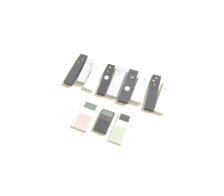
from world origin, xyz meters
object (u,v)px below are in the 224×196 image
at_px(remote_4, 117,81).
at_px(remote_8, 164,97).
at_px(calculator_0, 86,115).
at_px(calculator_2, 121,128).
at_px(remote_0, 77,69).
at_px(remote_7, 153,92).
at_px(remote_5, 129,86).
at_px(calculator_1, 104,121).
at_px(remote_3, 106,79).
at_px(remote_2, 96,75).
at_px(remote_6, 141,89).
at_px(remote_1, 86,71).

bearing_deg(remote_4, remote_8, -3.33).
xyz_separation_m(calculator_0, calculator_2, (0.18, -0.00, -0.00)).
xyz_separation_m(remote_0, remote_7, (0.43, 0.01, -0.00)).
bearing_deg(remote_4, remote_5, -7.10).
height_order(remote_7, calculator_1, remote_7).
distance_m(remote_0, remote_5, 0.30).
xyz_separation_m(remote_3, calculator_2, (0.16, -0.23, -0.00)).
bearing_deg(remote_2, remote_5, 2.51).
height_order(remote_6, remote_7, remote_6).
distance_m(remote_8, calculator_1, 0.33).
xyz_separation_m(remote_8, calculator_0, (-0.33, -0.23, -0.00)).
bearing_deg(remote_4, remote_6, -2.95).
bearing_deg(remote_1, calculator_2, -43.75).
bearing_deg(remote_2, remote_3, -0.63).
bearing_deg(remote_5, remote_1, 176.56).
bearing_deg(remote_0, remote_3, 0.11).
bearing_deg(remote_7, remote_4, 176.65).
bearing_deg(remote_5, calculator_2, -81.63).
height_order(remote_0, remote_6, remote_6).
distance_m(remote_1, remote_2, 0.06).
relative_size(remote_6, calculator_0, 1.08).
height_order(remote_5, remote_8, remote_5).
relative_size(remote_7, calculator_1, 1.85).
bearing_deg(remote_3, calculator_2, -57.92).
relative_size(remote_1, remote_7, 0.76).
bearing_deg(remote_8, remote_6, -179.60).
bearing_deg(calculator_2, calculator_1, 179.10).
bearing_deg(remote_3, remote_0, 175.71).
relative_size(remote_2, calculator_0, 1.27).
bearing_deg(remote_1, remote_3, -8.58).
bearing_deg(calculator_2, remote_2, 134.27).
bearing_deg(calculator_1, remote_6, 65.70).
xyz_separation_m(remote_5, calculator_2, (0.04, -0.23, -0.00)).
bearing_deg(remote_7, calculator_2, -114.57).
distance_m(remote_5, remote_8, 0.19).
bearing_deg(remote_3, calculator_0, -97.09).
relative_size(remote_1, remote_2, 0.85).
bearing_deg(calculator_2, remote_8, 57.42).
relative_size(remote_3, calculator_1, 1.69).
relative_size(remote_4, remote_5, 0.95).
height_order(remote_6, calculator_0, remote_6).
relative_size(remote_0, remote_7, 0.96).
bearing_deg(remote_4, calculator_2, -67.91).
bearing_deg(remote_5, remote_8, -1.80).
bearing_deg(remote_1, remote_8, -4.90).
height_order(remote_0, remote_7, remote_0).
bearing_deg(remote_6, remote_7, 5.24).
distance_m(calculator_0, calculator_1, 0.09).
distance_m(remote_5, calculator_1, 0.23).
height_order(remote_0, calculator_0, remote_0).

